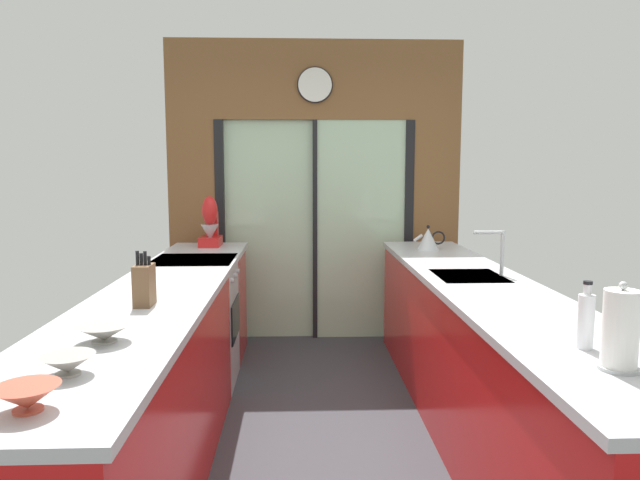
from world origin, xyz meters
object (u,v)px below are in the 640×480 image
knife_block (144,285)px  kettle (428,239)px  stand_mixer (210,227)px  soap_bottle (586,320)px  paper_towel_roll (620,330)px  oven_range (195,322)px  mixing_bowl_far (104,333)px  mixing_bowl_mid (68,364)px  mixing_bowl_near (27,397)px

knife_block → kettle: size_ratio=1.02×
stand_mixer → soap_bottle: bearing=-58.1°
kettle → paper_towel_roll: (-0.00, -2.81, 0.04)m
kettle → oven_range: bearing=-166.1°
mixing_bowl_far → paper_towel_roll: 1.82m
mixing_bowl_far → kettle: (1.78, 2.45, 0.05)m
mixing_bowl_mid → mixing_bowl_far: size_ratio=0.84×
kettle → soap_bottle: 2.59m
oven_range → kettle: (1.80, 0.44, 0.55)m
stand_mixer → kettle: size_ratio=1.62×
mixing_bowl_mid → knife_block: size_ratio=0.65×
oven_range → mixing_bowl_far: (0.02, -2.00, 0.50)m
stand_mixer → mixing_bowl_mid: bearing=-90.0°
soap_bottle → mixing_bowl_near: bearing=-164.7°
stand_mixer → paper_towel_roll: 3.57m
stand_mixer → paper_towel_roll: stand_mixer is taller
soap_bottle → paper_towel_roll: paper_towel_roll is taller
mixing_bowl_near → knife_block: (-0.00, 1.22, 0.06)m
stand_mixer → mixing_bowl_far: bearing=-90.0°
mixing_bowl_mid → paper_towel_roll: 1.78m
paper_towel_roll → soap_bottle: bearing=90.0°
oven_range → mixing_bowl_far: size_ratio=4.43×
mixing_bowl_far → knife_block: (-0.00, 0.59, 0.07)m
soap_bottle → paper_towel_roll: (0.00, -0.23, 0.02)m
soap_bottle → paper_towel_roll: size_ratio=0.85×
mixing_bowl_far → soap_bottle: bearing=-4.6°
oven_range → mixing_bowl_near: bearing=-89.6°
knife_block → kettle: 2.57m
oven_range → mixing_bowl_near: (0.02, -2.63, 0.50)m
mixing_bowl_mid → soap_bottle: size_ratio=0.69×
mixing_bowl_far → paper_towel_roll: size_ratio=0.71×
stand_mixer → soap_bottle: size_ratio=1.68×
knife_block → paper_towel_roll: size_ratio=0.90×
knife_block → soap_bottle: size_ratio=1.06×
soap_bottle → mixing_bowl_far: bearing=175.4°
stand_mixer → soap_bottle: 3.37m
mixing_bowl_far → soap_bottle: 1.79m
mixing_bowl_far → soap_bottle: size_ratio=0.83×
mixing_bowl_near → oven_range: bearing=90.4°
mixing_bowl_far → knife_block: size_ratio=0.78×
oven_range → stand_mixer: stand_mixer is taller
mixing_bowl_mid → mixing_bowl_near: bearing=-90.0°
mixing_bowl_near → soap_bottle: soap_bottle is taller
knife_block → stand_mixer: size_ratio=0.63×
mixing_bowl_near → paper_towel_roll: paper_towel_roll is taller
paper_towel_roll → stand_mixer: bearing=119.9°
mixing_bowl_mid → soap_bottle: 1.79m
oven_range → knife_block: size_ratio=3.47×
mixing_bowl_far → stand_mixer: stand_mixer is taller
mixing_bowl_near → knife_block: bearing=90.0°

